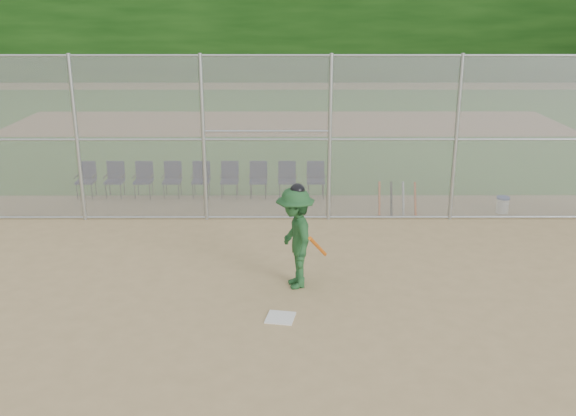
{
  "coord_description": "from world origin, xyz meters",
  "views": [
    {
      "loc": [
        -0.04,
        -9.96,
        5.15
      ],
      "look_at": [
        0.0,
        2.5,
        1.1
      ],
      "focal_mm": 40.0,
      "sensor_mm": 36.0,
      "label": 1
    }
  ],
  "objects_px": {
    "home_plate": "(280,318)",
    "chair_0": "(86,180)",
    "batter_at_plate": "(295,238)",
    "water_cooler": "(503,205)"
  },
  "relations": [
    {
      "from": "water_cooler",
      "to": "chair_0",
      "type": "bearing_deg",
      "value": 173.01
    },
    {
      "from": "home_plate",
      "to": "water_cooler",
      "type": "bearing_deg",
      "value": 45.51
    },
    {
      "from": "home_plate",
      "to": "batter_at_plate",
      "type": "relative_size",
      "value": 0.23
    },
    {
      "from": "batter_at_plate",
      "to": "chair_0",
      "type": "distance_m",
      "value": 8.05
    },
    {
      "from": "water_cooler",
      "to": "chair_0",
      "type": "distance_m",
      "value": 11.04
    },
    {
      "from": "home_plate",
      "to": "chair_0",
      "type": "height_order",
      "value": "chair_0"
    },
    {
      "from": "chair_0",
      "to": "batter_at_plate",
      "type": "bearing_deg",
      "value": -45.53
    },
    {
      "from": "batter_at_plate",
      "to": "chair_0",
      "type": "xyz_separation_m",
      "value": [
        -5.63,
        5.73,
        -0.49
      ]
    },
    {
      "from": "home_plate",
      "to": "chair_0",
      "type": "relative_size",
      "value": 0.49
    },
    {
      "from": "chair_0",
      "to": "water_cooler",
      "type": "bearing_deg",
      "value": -6.99
    }
  ]
}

